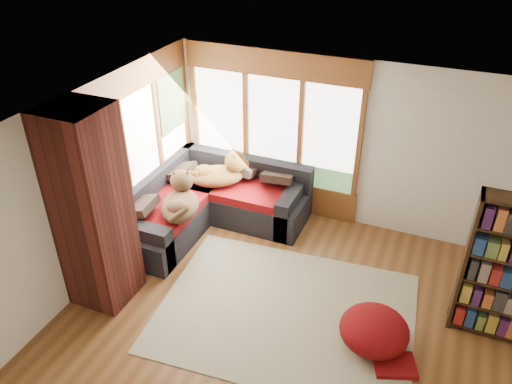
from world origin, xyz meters
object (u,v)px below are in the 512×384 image
Objects in this scene: sectional_sofa at (209,202)px; bookshelf at (500,270)px; brick_chimney at (92,210)px; dog_tan at (221,173)px; pouf at (374,329)px; area_rug at (286,312)px; dog_brindle at (181,201)px.

sectional_sofa is 4.23m from bookshelf.
bookshelf reaches higher than sectional_sofa.
brick_chimney is 1.18× the size of sectional_sofa.
pouf is at bearing -61.17° from dog_tan.
area_rug is 3.18× the size of dog_tan.
bookshelf is (2.27, 0.63, 0.92)m from area_rug.
pouf is at bearing -128.21° from dog_brindle.
bookshelf reaches higher than dog_tan.
area_rug is 1.68× the size of bookshelf.
dog_brindle is (-2.96, 0.82, 0.54)m from pouf.
dog_tan reaches higher than area_rug.
dog_brindle reaches higher than sectional_sofa.
bookshelf reaches higher than area_rug.
pouf is 0.83× the size of dog_brindle.
pouf is (-1.17, -0.72, -0.70)m from bookshelf.
brick_chimney is at bearing -134.13° from dog_tan.
sectional_sofa is at bearing -25.63° from dog_brindle.
sectional_sofa is at bearing 77.71° from brick_chimney.
brick_chimney is 2.71× the size of dog_brindle.
dog_tan reaches higher than pouf.
area_rug is 2.48m from dog_tan.
brick_chimney is 1.40× the size of bookshelf.
brick_chimney is 3.57m from pouf.
brick_chimney is 4.71m from bookshelf.
pouf is 3.12m from dog_brindle.
bookshelf is at bearing 31.46° from pouf.
pouf is 3.32m from dog_tan.
brick_chimney reaches higher than dog_brindle.
area_rug is at bearing 175.43° from pouf.
dog_brindle is at bearing 72.46° from brick_chimney.
pouf is at bearing -148.54° from bookshelf.
dog_tan is at bearing 147.93° from pouf.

